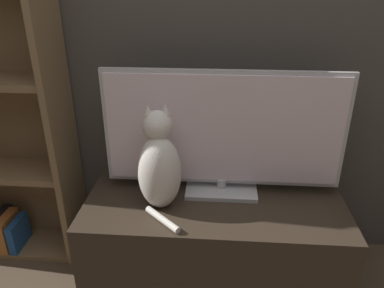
# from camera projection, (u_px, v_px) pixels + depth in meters

# --- Properties ---
(tv_stand) EXTENTS (1.18, 0.54, 0.44)m
(tv_stand) POSITION_uv_depth(u_px,v_px,m) (214.00, 239.00, 1.79)
(tv_stand) COLOR #33281E
(tv_stand) RESTS_ON ground_plane
(tv) EXTENTS (1.07, 0.20, 0.58)m
(tv) POSITION_uv_depth(u_px,v_px,m) (223.00, 134.00, 1.66)
(tv) COLOR #B7B7BC
(tv) RESTS_ON tv_stand
(cat) EXTENTS (0.22, 0.31, 0.46)m
(cat) POSITION_uv_depth(u_px,v_px,m) (159.00, 166.00, 1.59)
(cat) COLOR silver
(cat) RESTS_ON tv_stand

